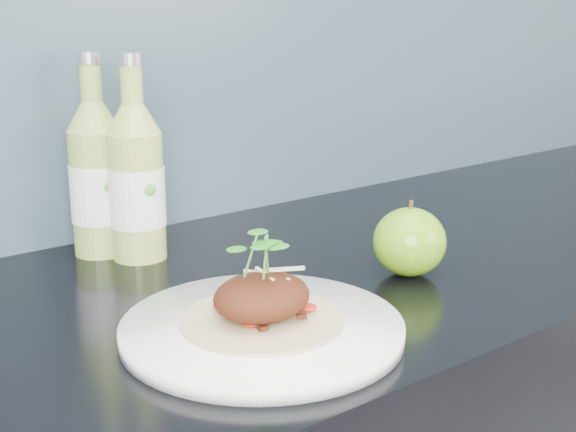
% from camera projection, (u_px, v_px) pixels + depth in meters
% --- Properties ---
extents(dinner_plate, '(0.37, 0.37, 0.02)m').
position_uv_depth(dinner_plate, '(262.00, 329.00, 0.81)').
color(dinner_plate, white).
rests_on(dinner_plate, kitchen_counter).
extents(pork_taco, '(0.17, 0.17, 0.10)m').
position_uv_depth(pork_taco, '(262.00, 295.00, 0.80)').
color(pork_taco, tan).
rests_on(pork_taco, dinner_plate).
extents(green_apple, '(0.11, 0.11, 0.09)m').
position_uv_depth(green_apple, '(410.00, 242.00, 0.98)').
color(green_apple, '#41890F').
rests_on(green_apple, kitchen_counter).
extents(cider_bottle_left, '(0.09, 0.09, 0.26)m').
position_uv_depth(cider_bottle_left, '(97.00, 179.00, 1.05)').
color(cider_bottle_left, '#8FAC47').
rests_on(cider_bottle_left, kitchen_counter).
extents(cider_bottle_right, '(0.09, 0.09, 0.26)m').
position_uv_depth(cider_bottle_right, '(137.00, 183.00, 1.03)').
color(cider_bottle_right, '#97B34A').
rests_on(cider_bottle_right, kitchen_counter).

